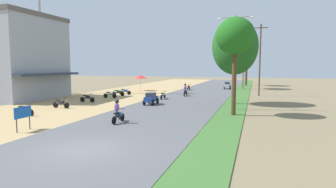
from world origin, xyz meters
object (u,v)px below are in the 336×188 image
(median_tree_nearest, at_px, (235,37))
(median_tree_fourth, at_px, (247,48))
(parked_motorbike_sixth, at_px, (125,91))
(utility_pole_near, at_px, (260,59))
(parked_motorbike_fifth, at_px, (118,92))
(motorbike_ahead_fourth, at_px, (189,87))
(parked_motorbike_fourth, at_px, (110,94))
(vendor_umbrella, at_px, (140,77))
(parked_motorbike_nearest, at_px, (25,110))
(car_hatchback_blue, at_px, (151,98))
(street_signboard, at_px, (23,114))
(median_tree_third, at_px, (244,48))
(streetlamp_near, at_px, (235,56))
(motorbike_ahead_third, at_px, (185,90))
(streetlamp_mid, at_px, (244,65))
(parked_motorbike_second, at_px, (61,103))
(motorbike_foreground_rider, at_px, (118,112))
(streetlamp_far, at_px, (247,65))
(car_hatchback_silver, at_px, (227,85))
(motorbike_ahead_second, at_px, (163,95))
(median_tree_second, at_px, (235,47))
(parked_motorbike_third, at_px, (87,98))

(median_tree_nearest, distance_m, median_tree_fourth, 36.01)
(parked_motorbike_sixth, height_order, utility_pole_near, utility_pole_near)
(parked_motorbike_fifth, relative_size, motorbike_ahead_fourth, 1.00)
(parked_motorbike_fourth, bearing_deg, vendor_umbrella, 93.01)
(parked_motorbike_nearest, xyz_separation_m, car_hatchback_blue, (7.33, 9.03, 0.19))
(street_signboard, relative_size, utility_pole_near, 0.16)
(median_tree_third, relative_size, car_hatchback_blue, 4.45)
(streetlamp_near, relative_size, motorbike_ahead_third, 4.70)
(parked_motorbike_nearest, xyz_separation_m, streetlamp_near, (15.68, 8.51, 4.34))
(parked_motorbike_fifth, height_order, median_tree_fourth, median_tree_fourth)
(median_tree_third, height_order, streetlamp_mid, median_tree_third)
(median_tree_third, bearing_deg, parked_motorbike_second, -118.08)
(parked_motorbike_nearest, height_order, vendor_umbrella, vendor_umbrella)
(street_signboard, bearing_deg, motorbike_foreground_rider, 40.68)
(vendor_umbrella, distance_m, streetlamp_far, 28.83)
(parked_motorbike_sixth, relative_size, motorbike_foreground_rider, 1.00)
(streetlamp_near, relative_size, car_hatchback_silver, 4.22)
(car_hatchback_silver, distance_m, motorbike_ahead_second, 18.41)
(vendor_umbrella, distance_m, median_tree_fourth, 24.26)
(parked_motorbike_second, relative_size, streetlamp_mid, 0.25)
(parked_motorbike_fourth, height_order, streetlamp_far, streetlamp_far)
(median_tree_third, bearing_deg, motorbike_foreground_rider, -101.87)
(parked_motorbike_second, relative_size, parked_motorbike_fourth, 1.00)
(median_tree_third, xyz_separation_m, car_hatchback_blue, (-8.16, -24.01, -6.36))
(streetlamp_far, height_order, car_hatchback_silver, streetlamp_far)
(parked_motorbike_fifth, height_order, median_tree_second, median_tree_second)
(streetlamp_near, xyz_separation_m, motorbike_ahead_fourth, (-8.59, 18.41, -4.32))
(parked_motorbike_third, height_order, median_tree_fourth, median_tree_fourth)
(parked_motorbike_fourth, distance_m, parked_motorbike_fifth, 2.54)
(parked_motorbike_nearest, bearing_deg, parked_motorbike_third, 90.30)
(streetlamp_mid, bearing_deg, motorbike_ahead_third, -119.25)
(streetlamp_mid, distance_m, motorbike_ahead_fourth, 9.97)
(median_tree_third, bearing_deg, utility_pole_near, -77.44)
(median_tree_nearest, distance_m, car_hatchback_silver, 26.61)
(median_tree_nearest, bearing_deg, streetlamp_near, 93.67)
(parked_motorbike_sixth, xyz_separation_m, car_hatchback_blue, (7.01, -8.29, 0.19))
(median_tree_third, distance_m, streetlamp_mid, 3.89)
(median_tree_second, bearing_deg, median_tree_third, 89.70)
(motorbike_foreground_rider, xyz_separation_m, motorbike_ahead_fourth, (-1.38, 27.29, -0.28))
(motorbike_ahead_fourth, bearing_deg, motorbike_ahead_second, -90.28)
(parked_motorbike_nearest, distance_m, streetlamp_far, 50.48)
(parked_motorbike_second, distance_m, utility_pole_near, 25.44)
(median_tree_second, relative_size, motorbike_ahead_fourth, 4.94)
(parked_motorbike_second, relative_size, parked_motorbike_third, 1.00)
(parked_motorbike_third, distance_m, median_tree_nearest, 17.26)
(car_hatchback_silver, bearing_deg, motorbike_ahead_fourth, -143.07)
(parked_motorbike_fourth, xyz_separation_m, median_tree_third, (15.13, 19.98, 6.55))
(vendor_umbrella, relative_size, median_tree_second, 0.28)
(parked_motorbike_third, distance_m, motorbike_ahead_fourth, 19.49)
(utility_pole_near, bearing_deg, median_tree_fourth, 96.76)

